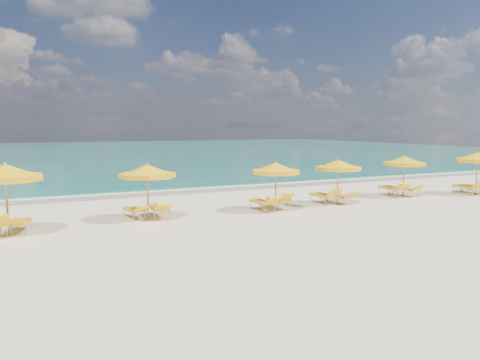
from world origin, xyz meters
name	(u,v)px	position (x,y,z in m)	size (l,w,h in m)	color
ground_plane	(255,212)	(0.00, 0.00, 0.00)	(120.00, 120.00, 0.00)	beige
ocean	(91,153)	(0.00, 48.00, 0.00)	(120.00, 80.00, 0.30)	#126552
wet_sand_band	(195,190)	(0.00, 7.40, 0.00)	(120.00, 2.60, 0.01)	tan
foam_line	(190,188)	(0.00, 8.20, 0.00)	(120.00, 1.20, 0.03)	white
whitecap_near	(66,178)	(-6.00, 17.00, 0.00)	(14.00, 0.36, 0.05)	white
whitecap_far	(214,164)	(8.00, 24.00, 0.00)	(18.00, 0.30, 0.05)	white
umbrella_2	(5,173)	(-9.38, -0.25, 2.08)	(3.17, 3.17, 2.44)	tan
umbrella_3	(147,172)	(-4.53, 0.28, 1.88)	(2.58, 2.58, 2.21)	tan
umbrella_4	(276,169)	(0.90, -0.15, 1.81)	(2.23, 2.23, 2.12)	tan
umbrella_5	(338,165)	(4.29, 0.00, 1.81)	(2.55, 2.55, 2.13)	tan
umbrella_6	(404,161)	(8.85, 0.52, 1.82)	(2.23, 2.23, 2.14)	tan
umbrella_7	(478,158)	(12.90, -0.58, 1.96)	(2.83, 2.83, 2.30)	tan
lounger_2_right	(21,226)	(-9.00, 0.14, 0.20)	(0.85, 1.70, 0.69)	#A5A8AD
lounger_3_left	(134,213)	(-4.93, 0.88, 0.19)	(0.75, 1.71, 0.62)	#A5A8AD
lounger_3_right	(159,211)	(-4.01, 0.65, 0.23)	(0.76, 1.98, 0.76)	#A5A8AD
lounger_4_left	(263,206)	(0.41, 0.10, 0.22)	(0.68, 1.82, 0.78)	#A5A8AD
lounger_4_right	(278,203)	(1.33, 0.34, 0.22)	(0.68, 1.72, 0.82)	#A5A8AD
lounger_5_left	(323,199)	(3.88, 0.54, 0.23)	(0.65, 1.86, 0.83)	#A5A8AD
lounger_5_right	(340,199)	(4.66, 0.29, 0.21)	(0.75, 1.77, 0.70)	#A5A8AD
lounger_6_left	(392,191)	(8.46, 0.89, 0.25)	(0.95, 2.12, 0.85)	#A5A8AD
lounger_6_right	(405,191)	(9.22, 0.73, 0.21)	(0.88, 1.86, 0.71)	#A5A8AD
lounger_7_left	(467,190)	(12.51, -0.35, 0.23)	(0.73, 1.85, 0.89)	#A5A8AD
lounger_7_right	(475,189)	(13.40, -0.16, 0.22)	(0.73, 1.89, 0.71)	#A5A8AD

